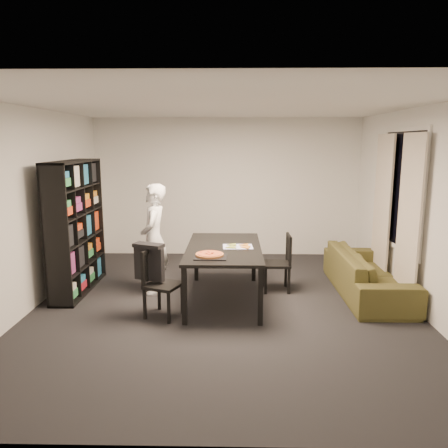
{
  "coord_description": "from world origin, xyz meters",
  "views": [
    {
      "loc": [
        0.11,
        -5.53,
        2.16
      ],
      "look_at": [
        -0.01,
        0.34,
        1.05
      ],
      "focal_mm": 35.0,
      "sensor_mm": 36.0,
      "label": 1
    }
  ],
  "objects_px": {
    "sofa": "(367,273)",
    "baking_tray": "(211,257)",
    "chair_left": "(158,278)",
    "dining_table": "(224,252)",
    "bookshelf": "(76,227)",
    "chair_right": "(282,259)",
    "person": "(154,239)",
    "pepperoni_pizza": "(210,254)"
  },
  "relations": [
    {
      "from": "sofa",
      "to": "baking_tray",
      "type": "bearing_deg",
      "value": 110.6
    },
    {
      "from": "chair_left",
      "to": "baking_tray",
      "type": "distance_m",
      "value": 0.72
    },
    {
      "from": "dining_table",
      "to": "sofa",
      "type": "distance_m",
      "value": 2.11
    },
    {
      "from": "chair_left",
      "to": "baking_tray",
      "type": "bearing_deg",
      "value": -65.92
    },
    {
      "from": "bookshelf",
      "to": "chair_left",
      "type": "height_order",
      "value": "bookshelf"
    },
    {
      "from": "dining_table",
      "to": "chair_right",
      "type": "bearing_deg",
      "value": 25.75
    },
    {
      "from": "bookshelf",
      "to": "person",
      "type": "xyz_separation_m",
      "value": [
        1.14,
        -0.05,
        -0.16
      ]
    },
    {
      "from": "chair_left",
      "to": "chair_right",
      "type": "height_order",
      "value": "chair_left"
    },
    {
      "from": "baking_tray",
      "to": "pepperoni_pizza",
      "type": "bearing_deg",
      "value": 113.0
    },
    {
      "from": "bookshelf",
      "to": "person",
      "type": "distance_m",
      "value": 1.15
    },
    {
      "from": "chair_right",
      "to": "baking_tray",
      "type": "distance_m",
      "value": 1.4
    },
    {
      "from": "bookshelf",
      "to": "person",
      "type": "height_order",
      "value": "bookshelf"
    },
    {
      "from": "baking_tray",
      "to": "pepperoni_pizza",
      "type": "xyz_separation_m",
      "value": [
        -0.02,
        0.04,
        0.02
      ]
    },
    {
      "from": "person",
      "to": "baking_tray",
      "type": "height_order",
      "value": "person"
    },
    {
      "from": "chair_right",
      "to": "person",
      "type": "relative_size",
      "value": 0.53
    },
    {
      "from": "person",
      "to": "sofa",
      "type": "distance_m",
      "value": 3.1
    },
    {
      "from": "person",
      "to": "pepperoni_pizza",
      "type": "distance_m",
      "value": 1.18
    },
    {
      "from": "pepperoni_pizza",
      "to": "sofa",
      "type": "height_order",
      "value": "pepperoni_pizza"
    },
    {
      "from": "person",
      "to": "sofa",
      "type": "height_order",
      "value": "person"
    },
    {
      "from": "bookshelf",
      "to": "chair_left",
      "type": "distance_m",
      "value": 1.69
    },
    {
      "from": "chair_left",
      "to": "sofa",
      "type": "xyz_separation_m",
      "value": [
        2.87,
        0.86,
        -0.18
      ]
    },
    {
      "from": "chair_left",
      "to": "chair_right",
      "type": "distance_m",
      "value": 1.92
    },
    {
      "from": "chair_right",
      "to": "sofa",
      "type": "relative_size",
      "value": 0.4
    },
    {
      "from": "bookshelf",
      "to": "sofa",
      "type": "height_order",
      "value": "bookshelf"
    },
    {
      "from": "person",
      "to": "chair_right",
      "type": "bearing_deg",
      "value": 90.58
    },
    {
      "from": "pepperoni_pizza",
      "to": "chair_right",
      "type": "bearing_deg",
      "value": 42.35
    },
    {
      "from": "bookshelf",
      "to": "baking_tray",
      "type": "height_order",
      "value": "bookshelf"
    },
    {
      "from": "baking_tray",
      "to": "bookshelf",
      "type": "bearing_deg",
      "value": 155.47
    },
    {
      "from": "chair_right",
      "to": "pepperoni_pizza",
      "type": "relative_size",
      "value": 2.4
    },
    {
      "from": "dining_table",
      "to": "chair_left",
      "type": "xyz_separation_m",
      "value": [
        -0.82,
        -0.58,
        -0.2
      ]
    },
    {
      "from": "baking_tray",
      "to": "chair_left",
      "type": "bearing_deg",
      "value": -177.69
    },
    {
      "from": "chair_right",
      "to": "person",
      "type": "xyz_separation_m",
      "value": [
        -1.85,
        -0.09,
        0.31
      ]
    },
    {
      "from": "chair_right",
      "to": "baking_tray",
      "type": "xyz_separation_m",
      "value": [
        -0.99,
        -0.95,
        0.28
      ]
    },
    {
      "from": "dining_table",
      "to": "bookshelf",
      "type": "bearing_deg",
      "value": 170.43
    },
    {
      "from": "bookshelf",
      "to": "sofa",
      "type": "distance_m",
      "value": 4.25
    },
    {
      "from": "sofa",
      "to": "chair_right",
      "type": "bearing_deg",
      "value": 84.11
    },
    {
      "from": "chair_right",
      "to": "pepperoni_pizza",
      "type": "height_order",
      "value": "chair_right"
    },
    {
      "from": "baking_tray",
      "to": "pepperoni_pizza",
      "type": "distance_m",
      "value": 0.04
    },
    {
      "from": "bookshelf",
      "to": "pepperoni_pizza",
      "type": "height_order",
      "value": "bookshelf"
    },
    {
      "from": "baking_tray",
      "to": "dining_table",
      "type": "bearing_deg",
      "value": 74.61
    },
    {
      "from": "bookshelf",
      "to": "pepperoni_pizza",
      "type": "relative_size",
      "value": 5.43
    },
    {
      "from": "bookshelf",
      "to": "dining_table",
      "type": "distance_m",
      "value": 2.19
    }
  ]
}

